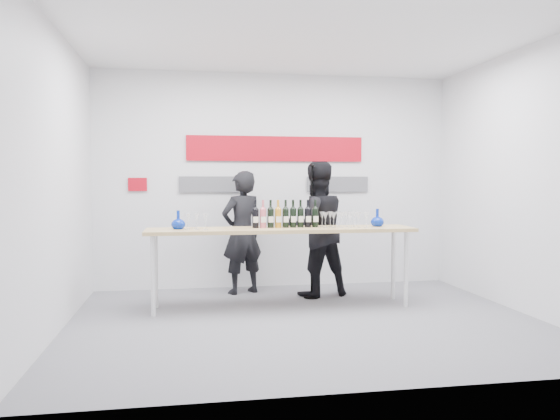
{
  "coord_description": "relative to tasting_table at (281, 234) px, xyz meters",
  "views": [
    {
      "loc": [
        -1.25,
        -5.63,
        1.49
      ],
      "look_at": [
        -0.15,
        0.77,
        1.15
      ],
      "focal_mm": 35.0,
      "sensor_mm": 36.0,
      "label": 1
    }
  ],
  "objects": [
    {
      "name": "back_wall",
      "position": [
        0.15,
        1.33,
        0.63
      ],
      "size": [
        5.0,
        0.04,
        3.0
      ],
      "primitive_type": "cube",
      "color": "silver",
      "rests_on": "ground"
    },
    {
      "name": "presenter_right",
      "position": [
        0.56,
        0.59,
        0.0
      ],
      "size": [
        0.96,
        0.81,
        1.75
      ],
      "primitive_type": "imported",
      "rotation": [
        0.0,
        0.0,
        3.33
      ],
      "color": "black",
      "rests_on": "ground"
    },
    {
      "name": "ground",
      "position": [
        0.15,
        -0.67,
        -0.87
      ],
      "size": [
        5.0,
        5.0,
        0.0
      ],
      "primitive_type": "plane",
      "color": "slate",
      "rests_on": "ground"
    },
    {
      "name": "decanter_left",
      "position": [
        -1.19,
        0.06,
        0.18
      ],
      "size": [
        0.16,
        0.16,
        0.21
      ],
      "primitive_type": null,
      "color": "#08269C",
      "rests_on": "tasting_table"
    },
    {
      "name": "glasses_right",
      "position": [
        0.74,
        -0.01,
        0.16
      ],
      "size": [
        0.56,
        0.23,
        0.18
      ],
      "color": "silver",
      "rests_on": "tasting_table"
    },
    {
      "name": "signage",
      "position": [
        0.09,
        1.3,
        0.93
      ],
      "size": [
        3.38,
        0.02,
        0.79
      ],
      "color": "#B20716",
      "rests_on": "back_wall"
    },
    {
      "name": "wine_bottles",
      "position": [
        0.06,
        0.06,
        0.24
      ],
      "size": [
        0.8,
        0.08,
        0.33
      ],
      "rotation": [
        0.0,
        0.0,
        -0.01
      ],
      "color": "black",
      "rests_on": "tasting_table"
    },
    {
      "name": "tasting_table",
      "position": [
        0.0,
        0.0,
        0.0
      ],
      "size": [
        3.15,
        0.66,
        0.94
      ],
      "rotation": [
        0.0,
        0.0,
        -0.01
      ],
      "color": "tan",
      "rests_on": "ground"
    },
    {
      "name": "decanter_right",
      "position": [
        1.2,
        0.04,
        0.18
      ],
      "size": [
        0.16,
        0.16,
        0.21
      ],
      "primitive_type": null,
      "color": "#08269C",
      "rests_on": "tasting_table"
    },
    {
      "name": "mic_stand",
      "position": [
        0.47,
        0.45,
        -0.35
      ],
      "size": [
        0.2,
        0.2,
        1.72
      ],
      "rotation": [
        0.0,
        0.0,
        0.03
      ],
      "color": "black",
      "rests_on": "ground"
    },
    {
      "name": "presenter_left",
      "position": [
        -0.37,
        0.9,
        -0.06
      ],
      "size": [
        0.7,
        0.6,
        1.63
      ],
      "primitive_type": "imported",
      "rotation": [
        0.0,
        0.0,
        3.57
      ],
      "color": "black",
      "rests_on": "ground"
    },
    {
      "name": "glasses_left",
      "position": [
        -1.01,
        -0.01,
        0.16
      ],
      "size": [
        0.26,
        0.23,
        0.18
      ],
      "color": "silver",
      "rests_on": "tasting_table"
    }
  ]
}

